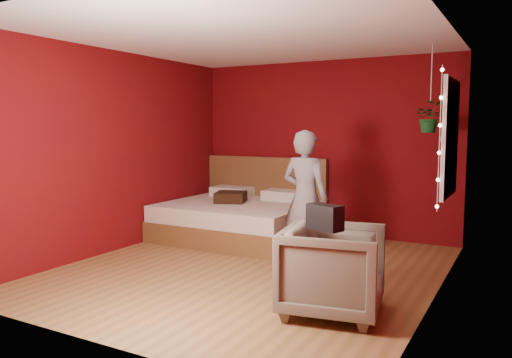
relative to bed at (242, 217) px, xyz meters
name	(u,v)px	position (x,y,z in m)	size (l,w,h in m)	color
floor	(250,269)	(0.95, -1.41, -0.30)	(4.50, 4.50, 0.00)	olive
room_walls	(250,122)	(0.95, -1.41, 1.38)	(4.04, 4.54, 2.62)	#5C090A
window	(450,138)	(2.92, -0.51, 1.20)	(0.05, 0.97, 1.27)	white
fairy_lights	(440,139)	(2.89, -1.04, 1.20)	(0.04, 0.04, 1.45)	silver
bed	(242,217)	(0.00, 0.00, 0.00)	(2.08, 1.77, 1.14)	brown
person	(305,198)	(1.40, -0.91, 0.50)	(0.58, 0.38, 1.59)	slate
armchair	(333,270)	(2.24, -2.24, 0.09)	(0.83, 0.85, 0.77)	#666450
handbag	(325,217)	(2.22, -2.41, 0.58)	(0.30, 0.15, 0.21)	black
throw_pillow	(231,197)	(-0.14, -0.08, 0.30)	(0.43, 0.43, 0.15)	#331B11
hanging_plant	(430,117)	(2.59, 0.13, 1.44)	(0.40, 0.37, 1.05)	silver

